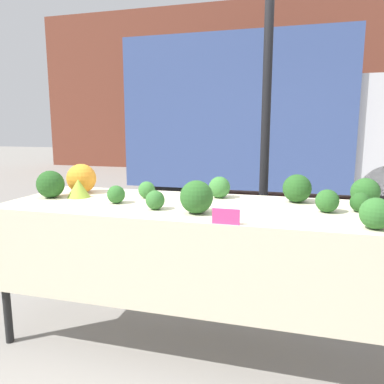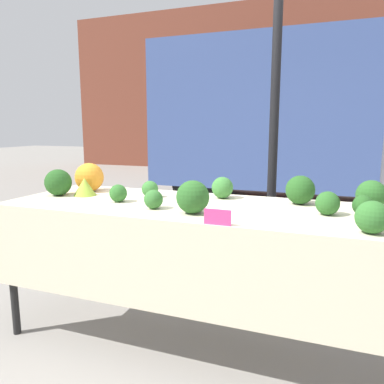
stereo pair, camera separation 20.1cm
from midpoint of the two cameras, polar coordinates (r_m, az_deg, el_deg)
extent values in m
plane|color=gray|center=(2.69, -2.29, -21.24)|extent=(40.00, 40.00, 0.00)
cube|color=brown|center=(12.23, 12.59, 15.21)|extent=(16.00, 0.60, 5.13)
cylinder|color=black|center=(2.98, 9.16, 6.80)|extent=(0.07, 0.07, 2.47)
cube|color=#384C84|center=(7.10, 6.79, 11.61)|extent=(3.71, 2.14, 2.47)
cylinder|color=black|center=(8.04, 24.39, 2.06)|extent=(0.83, 0.22, 0.83)
cylinder|color=black|center=(6.56, -3.45, 1.34)|extent=(0.83, 0.22, 0.83)
cylinder|color=black|center=(8.22, 0.52, 3.10)|extent=(0.83, 0.22, 0.83)
cube|color=beige|center=(2.36, -2.44, -2.29)|extent=(2.39, 0.87, 0.03)
cube|color=beige|center=(2.05, -6.17, -12.03)|extent=(2.39, 0.01, 0.50)
cylinder|color=black|center=(2.76, -28.61, -11.53)|extent=(0.05, 0.05, 0.88)
cylinder|color=black|center=(3.30, -19.52, -7.43)|extent=(0.05, 0.05, 0.88)
cylinder|color=black|center=(2.77, 23.77, -11.09)|extent=(0.05, 0.05, 0.88)
sphere|color=orange|center=(2.90, -18.43, 1.96)|extent=(0.21, 0.21, 0.21)
cone|color=#93B238|center=(2.73, -18.96, 0.53)|extent=(0.16, 0.16, 0.13)
sphere|color=#23511E|center=(2.47, 13.50, 0.52)|extent=(0.18, 0.18, 0.18)
sphere|color=#2D6628|center=(1.94, 23.63, -3.05)|extent=(0.15, 0.15, 0.15)
sphere|color=#387533|center=(2.56, 1.97, 0.71)|extent=(0.15, 0.15, 0.15)
sphere|color=#336B2D|center=(2.22, -8.23, -1.24)|extent=(0.11, 0.11, 0.11)
sphere|color=#285B23|center=(2.23, 17.52, -1.34)|extent=(0.13, 0.13, 0.13)
sphere|color=#23511E|center=(2.31, 22.00, -1.48)|extent=(0.11, 0.11, 0.11)
sphere|color=#23511E|center=(2.78, -22.73, 1.09)|extent=(0.19, 0.19, 0.19)
sphere|color=#387533|center=(2.59, -9.15, 0.33)|extent=(0.12, 0.12, 0.12)
sphere|color=#285B23|center=(2.10, -2.05, -0.78)|extent=(0.19, 0.19, 0.19)
sphere|color=#2D6628|center=(2.45, -13.81, -0.37)|extent=(0.12, 0.12, 0.12)
sphere|color=#285B23|center=(2.49, 22.84, -0.02)|extent=(0.17, 0.17, 0.17)
cube|color=#E53D84|center=(1.87, 2.13, -3.80)|extent=(0.14, 0.01, 0.08)
camera|label=1|loc=(0.10, -92.46, -0.43)|focal=35.00mm
camera|label=2|loc=(0.10, 87.54, 0.43)|focal=35.00mm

